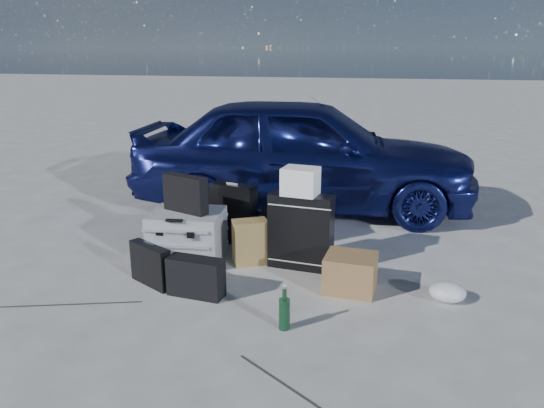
# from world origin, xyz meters

# --- Properties ---
(ground) EXTENTS (60.00, 60.00, 0.00)m
(ground) POSITION_xyz_m (0.00, 0.00, 0.00)
(ground) COLOR beige
(ground) RESTS_ON ground
(car) EXTENTS (3.89, 1.83, 1.29)m
(car) POSITION_xyz_m (0.06, 2.39, 0.64)
(car) COLOR navy
(car) RESTS_ON ground
(pelican_case) EXTENTS (0.64, 0.55, 0.44)m
(pelican_case) POSITION_xyz_m (-0.63, 0.61, 0.22)
(pelican_case) COLOR #ADB0B2
(pelican_case) RESTS_ON ground
(laptop_bag) EXTENTS (0.43, 0.25, 0.31)m
(laptop_bag) POSITION_xyz_m (-0.63, 0.61, 0.59)
(laptop_bag) COLOR black
(laptop_bag) RESTS_ON pelican_case
(briefcase) EXTENTS (0.41, 0.29, 0.32)m
(briefcase) POSITION_xyz_m (-0.72, 0.07, 0.16)
(briefcase) COLOR black
(briefcase) RESTS_ON ground
(suitcase_left) EXTENTS (0.46, 0.25, 0.56)m
(suitcase_left) POSITION_xyz_m (-0.37, 1.12, 0.28)
(suitcase_left) COLOR black
(suitcase_left) RESTS_ON ground
(suitcase_right) EXTENTS (0.54, 0.24, 0.63)m
(suitcase_right) POSITION_xyz_m (0.35, 0.67, 0.32)
(suitcase_right) COLOR black
(suitcase_right) RESTS_ON ground
(white_carton) EXTENTS (0.31, 0.26, 0.22)m
(white_carton) POSITION_xyz_m (0.34, 0.67, 0.74)
(white_carton) COLOR white
(white_carton) RESTS_ON suitcase_right
(duffel_bag) EXTENTS (0.69, 0.50, 0.32)m
(duffel_bag) POSITION_xyz_m (0.19, 1.33, 0.16)
(duffel_bag) COLOR black
(duffel_bag) RESTS_ON ground
(flat_box_white) EXTENTS (0.40, 0.30, 0.07)m
(flat_box_white) POSITION_xyz_m (0.19, 1.33, 0.35)
(flat_box_white) COLOR white
(flat_box_white) RESTS_ON duffel_bag
(flat_box_black) EXTENTS (0.29, 0.25, 0.05)m
(flat_box_black) POSITION_xyz_m (0.19, 1.32, 0.41)
(flat_box_black) COLOR black
(flat_box_black) RESTS_ON flat_box_white
(kraft_bag) EXTENTS (0.34, 0.29, 0.38)m
(kraft_bag) POSITION_xyz_m (-0.08, 0.65, 0.19)
(kraft_bag) COLOR olive
(kraft_bag) RESTS_ON ground
(cardboard_box) EXTENTS (0.40, 0.35, 0.28)m
(cardboard_box) POSITION_xyz_m (0.79, 0.32, 0.14)
(cardboard_box) COLOR olive
(cardboard_box) RESTS_ON ground
(plastic_bag) EXTENTS (0.26, 0.23, 0.14)m
(plastic_bag) POSITION_xyz_m (1.50, 0.29, 0.07)
(plastic_bag) COLOR silver
(plastic_bag) RESTS_ON ground
(messenger_bag) EXTENTS (0.43, 0.20, 0.29)m
(messenger_bag) POSITION_xyz_m (-0.31, -0.03, 0.15)
(messenger_bag) COLOR black
(messenger_bag) RESTS_ON ground
(green_bottle) EXTENTS (0.09, 0.09, 0.29)m
(green_bottle) POSITION_xyz_m (0.43, -0.36, 0.15)
(green_bottle) COLOR black
(green_bottle) RESTS_ON ground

